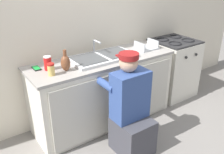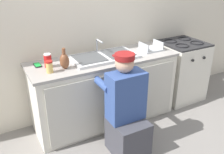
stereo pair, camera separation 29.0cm
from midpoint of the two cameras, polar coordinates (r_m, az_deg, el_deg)
ground_plane at (r=3.18m, az=3.56°, el=-12.07°), size 12.00×12.00×0.00m
back_wall at (r=3.18m, az=-2.21°, el=12.91°), size 6.00×0.10×2.50m
counter_cabinet at (r=3.16m, az=0.96°, el=-3.29°), size 1.78×0.62×0.83m
countertop at (r=3.00m, az=0.93°, el=4.06°), size 1.82×0.62×0.03m
sink_double_basin at (r=2.99m, az=0.92°, el=4.69°), size 0.80×0.44×0.19m
stove_range at (r=3.89m, az=17.37°, el=1.42°), size 0.61×0.62×0.88m
plumber_person at (r=2.64m, az=6.50°, el=-8.44°), size 0.42×0.61×1.10m
soda_cup_red at (r=2.75m, az=-11.56°, el=3.64°), size 0.08×0.08×0.15m
dish_rack_tray at (r=3.32m, az=11.35°, el=6.39°), size 0.28×0.22×0.11m
condiment_jar at (r=2.61m, az=-11.08°, el=2.25°), size 0.07×0.07×0.13m
vase_decorative at (r=2.67m, az=-7.79°, el=3.62°), size 0.10×0.10×0.23m
cell_phone at (r=2.84m, az=-13.92°, el=2.60°), size 0.07×0.14×0.01m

